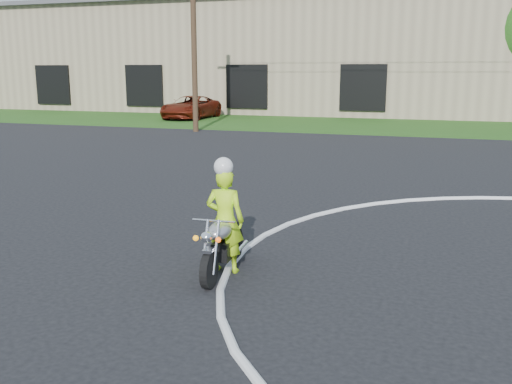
% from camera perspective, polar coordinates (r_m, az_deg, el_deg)
% --- Properties ---
extents(grass_strip, '(120.00, 10.00, 0.02)m').
position_cam_1_polar(grass_strip, '(33.25, 23.17, 5.78)').
color(grass_strip, '#1E4714').
rests_on(grass_strip, ground).
extents(primary_motorcycle, '(0.65, 1.86, 0.98)m').
position_cam_1_polar(primary_motorcycle, '(8.78, -3.38, -5.25)').
color(primary_motorcycle, black).
rests_on(primary_motorcycle, ground).
extents(rider_primary_grp, '(0.62, 0.43, 1.81)m').
position_cam_1_polar(rider_primary_grp, '(8.79, -3.13, -2.52)').
color(rider_primary_grp, '#B2ED19').
rests_on(rider_primary_grp, ground).
extents(pickup_grp, '(2.48, 5.31, 1.47)m').
position_cam_1_polar(pickup_grp, '(37.84, -6.53, 8.41)').
color(pickup_grp, '#5A160A').
rests_on(pickup_grp, ground).
extents(warehouse, '(41.00, 17.00, 8.30)m').
position_cam_1_polar(warehouse, '(48.43, -0.01, 13.32)').
color(warehouse, tan).
rests_on(warehouse, ground).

